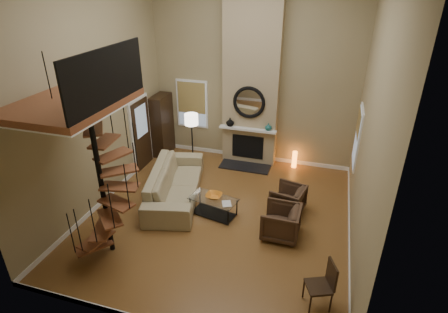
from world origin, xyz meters
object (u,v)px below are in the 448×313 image
(armchair_far, at_px, (284,223))
(side_chair, at_px, (324,282))
(armchair_near, at_px, (290,200))
(floor_lamp, at_px, (192,124))
(coffee_table, at_px, (213,204))
(sofa, at_px, (175,183))
(accent_lamp, at_px, (294,159))
(hutch, at_px, (162,125))

(armchair_far, height_order, side_chair, side_chair)
(armchair_near, bearing_deg, floor_lamp, -102.96)
(armchair_near, xyz_separation_m, coffee_table, (-1.75, -0.62, -0.07))
(coffee_table, relative_size, floor_lamp, 0.71)
(sofa, height_order, accent_lamp, sofa)
(hutch, bearing_deg, coffee_table, -46.75)
(sofa, distance_m, side_chair, 4.61)
(hutch, height_order, armchair_near, hutch)
(armchair_near, distance_m, side_chair, 2.79)
(hutch, bearing_deg, sofa, -58.42)
(floor_lamp, relative_size, side_chair, 1.87)
(armchair_far, height_order, coffee_table, armchair_far)
(floor_lamp, bearing_deg, armchair_near, -25.34)
(hutch, height_order, side_chair, hutch)
(armchair_near, bearing_deg, side_chair, 31.33)
(floor_lamp, distance_m, side_chair, 5.78)
(coffee_table, distance_m, side_chair, 3.34)
(hutch, relative_size, accent_lamp, 3.79)
(armchair_near, bearing_deg, coffee_table, -57.99)
(armchair_near, bearing_deg, armchair_far, 11.81)
(armchair_near, relative_size, coffee_table, 0.62)
(armchair_far, relative_size, accent_lamp, 1.57)
(hutch, bearing_deg, floor_lamp, -28.56)
(floor_lamp, bearing_deg, hutch, 151.44)
(coffee_table, bearing_deg, sofa, 157.74)
(armchair_near, height_order, accent_lamp, armchair_near)
(armchair_near, xyz_separation_m, floor_lamp, (-3.08, 1.46, 1.06))
(sofa, bearing_deg, accent_lamp, -61.79)
(sofa, relative_size, armchair_far, 3.63)
(accent_lamp, bearing_deg, side_chair, -77.71)
(armchair_far, xyz_separation_m, accent_lamp, (-0.18, 3.33, -0.10))
(armchair_far, bearing_deg, armchair_near, -179.70)
(coffee_table, height_order, floor_lamp, floor_lamp)
(armchair_far, relative_size, floor_lamp, 0.48)
(coffee_table, distance_m, accent_lamp, 3.40)
(hutch, height_order, floor_lamp, hutch)
(armchair_far, bearing_deg, coffee_table, -99.37)
(coffee_table, bearing_deg, hutch, 133.25)
(armchair_near, relative_size, floor_lamp, 0.44)
(floor_lamp, xyz_separation_m, side_chair, (3.98, -4.09, -0.89))
(armchair_near, height_order, floor_lamp, floor_lamp)
(coffee_table, height_order, side_chair, side_chair)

